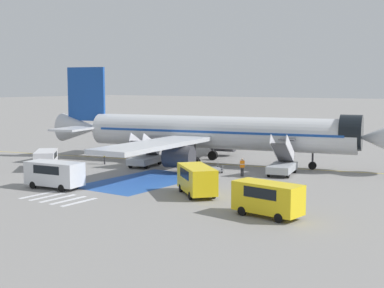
% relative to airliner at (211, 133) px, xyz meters
% --- Properties ---
extents(ground_plane, '(600.00, 600.00, 0.00)m').
position_rel_airliner_xyz_m(ground_plane, '(1.37, -0.18, -3.53)').
color(ground_plane, gray).
extents(apron_leadline_yellow, '(72.43, 16.86, 0.01)m').
position_rel_airliner_xyz_m(apron_leadline_yellow, '(0.71, 0.16, -3.53)').
color(apron_leadline_yellow, gold).
rests_on(apron_leadline_yellow, ground_plane).
extents(apron_stand_patch_blue, '(6.99, 12.06, 0.01)m').
position_rel_airliner_xyz_m(apron_stand_patch_blue, '(0.71, -12.82, -3.53)').
color(apron_stand_patch_blue, '#2856A8').
rests_on(apron_stand_patch_blue, ground_plane).
extents(apron_walkway_bar_0, '(0.44, 3.60, 0.01)m').
position_rel_airliner_xyz_m(apron_walkway_bar_0, '(-2.29, -22.50, -3.53)').
color(apron_walkway_bar_0, silver).
rests_on(apron_walkway_bar_0, ground_plane).
extents(apron_walkway_bar_1, '(0.44, 3.60, 0.01)m').
position_rel_airliner_xyz_m(apron_walkway_bar_1, '(-1.09, -22.50, -3.53)').
color(apron_walkway_bar_1, silver).
rests_on(apron_walkway_bar_1, ground_plane).
extents(apron_walkway_bar_2, '(0.44, 3.60, 0.01)m').
position_rel_airliner_xyz_m(apron_walkway_bar_2, '(0.11, -22.50, -3.53)').
color(apron_walkway_bar_2, silver).
rests_on(apron_walkway_bar_2, ground_plane).
extents(apron_walkway_bar_3, '(0.44, 3.60, 0.01)m').
position_rel_airliner_xyz_m(apron_walkway_bar_3, '(1.31, -22.50, -3.53)').
color(apron_walkway_bar_3, silver).
rests_on(apron_walkway_bar_3, ground_plane).
extents(apron_walkway_bar_4, '(0.44, 3.60, 0.01)m').
position_rel_airliner_xyz_m(apron_walkway_bar_4, '(2.51, -22.50, -3.53)').
color(apron_walkway_bar_4, silver).
rests_on(apron_walkway_bar_4, ground_plane).
extents(airliner, '(39.53, 34.07, 11.02)m').
position_rel_airliner_xyz_m(airliner, '(0.00, 0.00, 0.00)').
color(airliner, silver).
rests_on(airliner, ground_plane).
extents(boarding_stairs_forward, '(3.22, 5.53, 4.19)m').
position_rel_airliner_xyz_m(boarding_stairs_forward, '(9.81, -2.23, -2.52)').
color(boarding_stairs_forward, '#ADB2BA').
rests_on(boarding_stairs_forward, ground_plane).
extents(boarding_stairs_aft, '(3.22, 5.53, 3.84)m').
position_rel_airliner_xyz_m(boarding_stairs_aft, '(-4.95, -5.62, -2.57)').
color(boarding_stairs_aft, '#ADB2BA').
rests_on(boarding_stairs_aft, ground_plane).
extents(fuel_tanker, '(10.90, 3.59, 3.65)m').
position_rel_airliner_xyz_m(fuel_tanker, '(-5.67, 23.61, -1.68)').
color(fuel_tanker, '#38383D').
rests_on(fuel_tanker, ground_plane).
extents(service_van_0, '(5.30, 2.75, 2.31)m').
position_rel_airliner_xyz_m(service_van_0, '(-3.26, -19.87, -2.16)').
color(service_van_0, silver).
rests_on(service_van_0, ground_plane).
extents(service_van_1, '(4.91, 2.49, 2.32)m').
position_rel_airliner_xyz_m(service_van_1, '(16.32, -18.40, -2.15)').
color(service_van_1, yellow).
rests_on(service_van_1, ground_plane).
extents(service_van_2, '(4.73, 4.86, 1.98)m').
position_rel_airliner_xyz_m(service_van_2, '(-12.21, -13.26, -2.34)').
color(service_van_2, silver).
rests_on(service_van_2, ground_plane).
extents(service_van_3, '(5.21, 4.86, 2.36)m').
position_rel_airliner_xyz_m(service_van_3, '(8.38, -15.23, -2.14)').
color(service_van_3, yellow).
rests_on(service_van_3, ground_plane).
extents(baggage_cart, '(2.88, 2.92, 0.87)m').
position_rel_airliner_xyz_m(baggage_cart, '(3.19, -4.49, -3.28)').
color(baggage_cart, gray).
rests_on(baggage_cart, ground_plane).
extents(ground_crew_0, '(0.44, 0.48, 1.87)m').
position_rel_airliner_xyz_m(ground_crew_0, '(-9.65, -7.12, -2.44)').
color(ground_crew_0, '#2D2D33').
rests_on(ground_crew_0, ground_plane).
extents(ground_crew_1, '(0.46, 0.47, 1.78)m').
position_rel_airliner_xyz_m(ground_crew_1, '(7.01, -5.32, -2.50)').
color(ground_crew_1, '#2D2D33').
rests_on(ground_crew_1, ground_plane).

